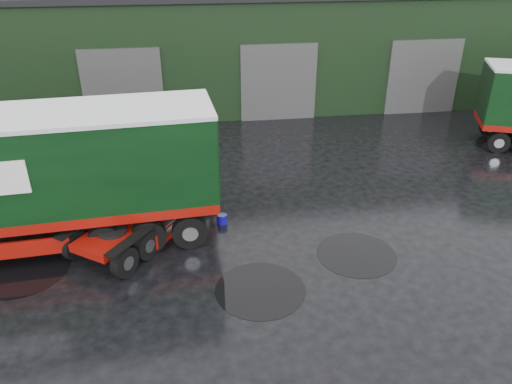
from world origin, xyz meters
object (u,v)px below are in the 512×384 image
Objects in this scene: hero_tractor at (139,184)px; wash_bucket at (222,219)px; tree_back_b at (341,4)px; warehouse at (262,38)px.

wash_bucket is (2.66, 0.28, -1.71)m from hero_tractor.
wash_bucket is 29.20m from tree_back_b.
warehouse reaches higher than hero_tractor.
wash_bucket is at bearing -114.12° from tree_back_b.
hero_tractor is at bearing -111.23° from warehouse.
warehouse reaches higher than wash_bucket.
wash_bucket is at bearing -103.14° from warehouse.
warehouse is at bearing 76.86° from wash_bucket.
tree_back_b reaches higher than warehouse.
tree_back_b reaches higher than hero_tractor.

